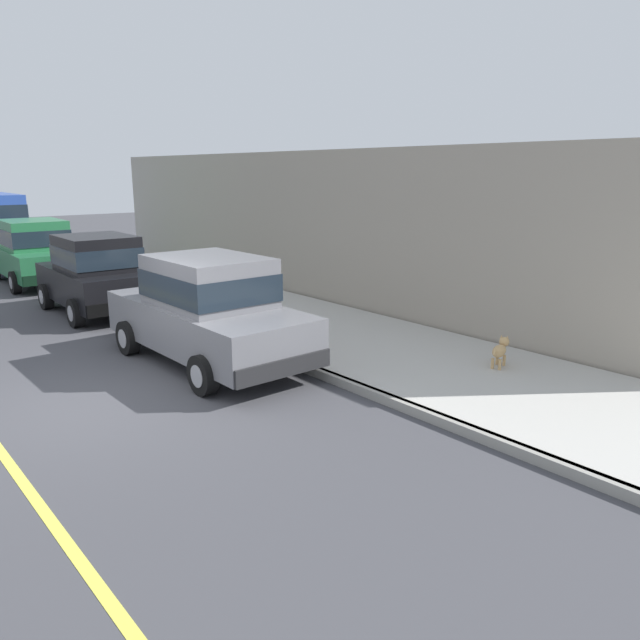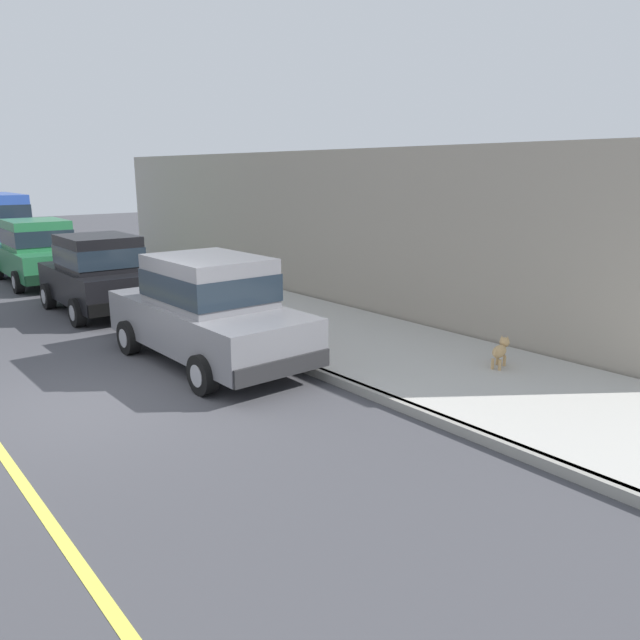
# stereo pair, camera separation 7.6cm
# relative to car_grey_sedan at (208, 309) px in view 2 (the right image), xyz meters

# --- Properties ---
(ground_plane) EXTENTS (80.00, 80.00, 0.00)m
(ground_plane) POSITION_rel_car_grey_sedan_xyz_m (-2.19, -0.68, -0.98)
(ground_plane) COLOR #424247
(curb) EXTENTS (0.16, 64.00, 0.14)m
(curb) POSITION_rel_car_grey_sedan_xyz_m (1.01, -0.68, -0.91)
(curb) COLOR gray
(curb) RESTS_ON ground
(sidewalk) EXTENTS (3.60, 64.00, 0.14)m
(sidewalk) POSITION_rel_car_grey_sedan_xyz_m (2.81, -0.68, -0.91)
(sidewalk) COLOR #B7B5AD
(sidewalk) RESTS_ON ground
(car_grey_sedan) EXTENTS (2.06, 4.61, 1.92)m
(car_grey_sedan) POSITION_rel_car_grey_sedan_xyz_m (0.00, 0.00, 0.00)
(car_grey_sedan) COLOR slate
(car_grey_sedan) RESTS_ON ground
(car_black_hatchback) EXTENTS (2.01, 3.83, 1.88)m
(car_black_hatchback) POSITION_rel_car_grey_sedan_xyz_m (-0.09, 5.16, -0.01)
(car_black_hatchback) COLOR black
(car_black_hatchback) RESTS_ON ground
(car_green_sedan) EXTENTS (2.14, 4.66, 1.92)m
(car_green_sedan) POSITION_rel_car_grey_sedan_xyz_m (-0.05, 10.33, 0.00)
(car_green_sedan) COLOR #23663D
(car_green_sedan) RESTS_ON ground
(dog_tan) EXTENTS (0.73, 0.34, 0.49)m
(dog_tan) POSITION_rel_car_grey_sedan_xyz_m (3.44, -3.69, -0.55)
(dog_tan) COLOR tan
(dog_tan) RESTS_ON sidewalk
(fire_hydrant) EXTENTS (0.34, 0.24, 0.72)m
(fire_hydrant) POSITION_rel_car_grey_sedan_xyz_m (1.46, -0.51, -0.51)
(fire_hydrant) COLOR red
(fire_hydrant) RESTS_ON sidewalk
(building_facade) EXTENTS (0.50, 20.00, 3.84)m
(building_facade) POSITION_rel_car_grey_sedan_xyz_m (4.91, 3.79, 0.94)
(building_facade) COLOR #9E9384
(building_facade) RESTS_ON ground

